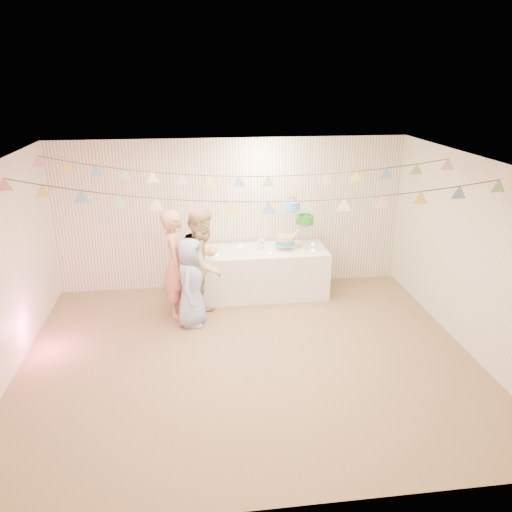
{
  "coord_description": "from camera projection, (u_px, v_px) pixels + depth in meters",
  "views": [
    {
      "loc": [
        -0.65,
        -5.79,
        3.6
      ],
      "look_at": [
        0.2,
        0.8,
        1.15
      ],
      "focal_mm": 35.0,
      "sensor_mm": 36.0,
      "label": 1
    }
  ],
  "objects": [
    {
      "name": "front_wall",
      "position": [
        284.0,
        382.0,
        3.94
      ],
      "size": [
        6.0,
        6.0,
        0.0
      ],
      "primitive_type": "plane",
      "color": "white",
      "rests_on": "ground"
    },
    {
      "name": "tealight_1",
      "position": [
        240.0,
        246.0,
        8.47
      ],
      "size": [
        0.04,
        0.04,
        0.03
      ],
      "primitive_type": "cylinder",
      "color": "#FFD88C",
      "rests_on": "table"
    },
    {
      "name": "person_child",
      "position": [
        191.0,
        282.0,
        7.37
      ],
      "size": [
        0.59,
        0.76,
        1.37
      ],
      "primitive_type": "imported",
      "rotation": [
        0.0,
        0.0,
        1.32
      ],
      "color": "#8FA4CA",
      "rests_on": "floor"
    },
    {
      "name": "ceiling",
      "position": [
        248.0,
        164.0,
        5.81
      ],
      "size": [
        6.0,
        6.0,
        0.0
      ],
      "primitive_type": "plane",
      "color": "white",
      "rests_on": "ground"
    },
    {
      "name": "table",
      "position": [
        262.0,
        272.0,
        8.49
      ],
      "size": [
        2.16,
        0.86,
        0.81
      ],
      "primitive_type": "cube",
      "color": "white",
      "rests_on": "floor"
    },
    {
      "name": "tealight_0",
      "position": [
        215.0,
        254.0,
        8.11
      ],
      "size": [
        0.04,
        0.04,
        0.03
      ],
      "primitive_type": "cylinder",
      "color": "#FFD88C",
      "rests_on": "table"
    },
    {
      "name": "right_wall",
      "position": [
        472.0,
        257.0,
        6.62
      ],
      "size": [
        5.0,
        5.0,
        0.0
      ],
      "primitive_type": "plane",
      "color": "white",
      "rests_on": "ground"
    },
    {
      "name": "cake_bottom",
      "position": [
        286.0,
        247.0,
        8.38
      ],
      "size": [
        0.31,
        0.31,
        0.15
      ],
      "primitive_type": null,
      "color": "teal",
      "rests_on": "cake_stand"
    },
    {
      "name": "person_adult_b",
      "position": [
        204.0,
        264.0,
        7.54
      ],
      "size": [
        0.97,
        1.06,
        1.77
      ],
      "primitive_type": "imported",
      "rotation": [
        0.0,
        0.0,
        1.13
      ],
      "color": "tan",
      "rests_on": "floor"
    },
    {
      "name": "floor",
      "position": [
        249.0,
        357.0,
        6.71
      ],
      "size": [
        6.0,
        6.0,
        0.0
      ],
      "primitive_type": "plane",
      "color": "#7F6244",
      "rests_on": "ground"
    },
    {
      "name": "tealight_5",
      "position": [
        313.0,
        244.0,
        8.6
      ],
      "size": [
        0.04,
        0.04,
        0.03
      ],
      "primitive_type": "cylinder",
      "color": "#FFD88C",
      "rests_on": "table"
    },
    {
      "name": "back_wall",
      "position": [
        232.0,
        215.0,
        8.59
      ],
      "size": [
        6.0,
        6.0,
        0.0
      ],
      "primitive_type": "plane",
      "color": "white",
      "rests_on": "ground"
    },
    {
      "name": "cake_middle",
      "position": [
        304.0,
        229.0,
        8.47
      ],
      "size": [
        0.27,
        0.27,
        0.22
      ],
      "primitive_type": null,
      "color": "#21881D",
      "rests_on": "cake_stand"
    },
    {
      "name": "tealight_2",
      "position": [
        270.0,
        253.0,
        8.16
      ],
      "size": [
        0.04,
        0.04,
        0.03
      ],
      "primitive_type": "cylinder",
      "color": "#FFD88C",
      "rests_on": "table"
    },
    {
      "name": "tealight_6",
      "position": [
        217.0,
        255.0,
        8.08
      ],
      "size": [
        0.04,
        0.04,
        0.03
      ],
      "primitive_type": "cylinder",
      "color": "#FFD88C",
      "rests_on": "table"
    },
    {
      "name": "tealight_4",
      "position": [
        313.0,
        250.0,
        8.28
      ],
      "size": [
        0.04,
        0.04,
        0.03
      ],
      "primitive_type": "cylinder",
      "color": "#FFD88C",
      "rests_on": "table"
    },
    {
      "name": "cake_top_tier",
      "position": [
        292.0,
        216.0,
        8.24
      ],
      "size": [
        0.25,
        0.25,
        0.19
      ],
      "primitive_type": null,
      "color": "#50A5FD",
      "rests_on": "cake_stand"
    },
    {
      "name": "cake_stand",
      "position": [
        294.0,
        227.0,
        8.34
      ],
      "size": [
        0.75,
        0.44,
        0.84
      ],
      "primitive_type": null,
      "color": "silver",
      "rests_on": "table"
    },
    {
      "name": "bunting_back",
      "position": [
        239.0,
        168.0,
        6.92
      ],
      "size": [
        5.6,
        1.1,
        0.4
      ],
      "primitive_type": null,
      "color": "pink",
      "rests_on": "ceiling"
    },
    {
      "name": "posy",
      "position": [
        262.0,
        247.0,
        8.39
      ],
      "size": [
        0.15,
        0.15,
        0.17
      ],
      "primitive_type": null,
      "color": "white",
      "rests_on": "table"
    },
    {
      "name": "bunting_front",
      "position": [
        250.0,
        191.0,
        5.72
      ],
      "size": [
        5.6,
        0.9,
        0.36
      ],
      "primitive_type": null,
      "color": "#72A5E5",
      "rests_on": "ceiling"
    },
    {
      "name": "platter",
      "position": [
        235.0,
        255.0,
        8.27
      ],
      "size": [
        0.32,
        0.32,
        0.02
      ],
      "primitive_type": "cylinder",
      "color": "white",
      "rests_on": "table"
    },
    {
      "name": "tealight_3",
      "position": [
        281.0,
        244.0,
        8.6
      ],
      "size": [
        0.04,
        0.04,
        0.03
      ],
      "primitive_type": "cylinder",
      "color": "#FFD88C",
      "rests_on": "table"
    },
    {
      "name": "person_adult_a",
      "position": [
        176.0,
        264.0,
        7.61
      ],
      "size": [
        0.45,
        0.65,
        1.71
      ],
      "primitive_type": "imported",
      "rotation": [
        0.0,
        0.0,
        1.5
      ],
      "color": "tan",
      "rests_on": "floor"
    }
  ]
}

